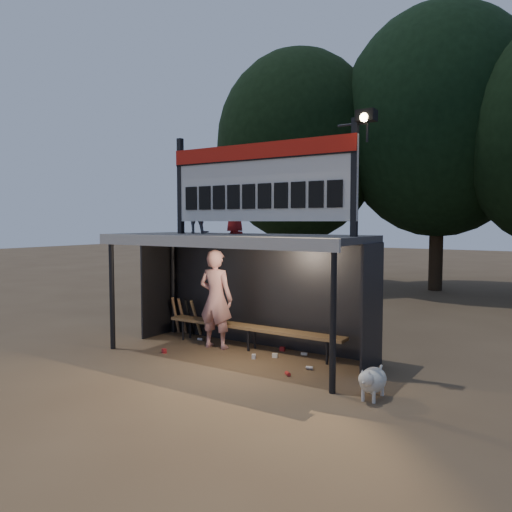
{
  "coord_description": "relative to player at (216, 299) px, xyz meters",
  "views": [
    {
      "loc": [
        5.4,
        -7.66,
        2.57
      ],
      "look_at": [
        0.2,
        0.4,
        1.9
      ],
      "focal_mm": 35.0,
      "sensor_mm": 36.0,
      "label": 1
    }
  ],
  "objects": [
    {
      "name": "player",
      "position": [
        0.0,
        0.0,
        0.0
      ],
      "size": [
        0.78,
        0.56,
        2.0
      ],
      "primitive_type": "imported",
      "rotation": [
        0.0,
        0.0,
        3.26
      ],
      "color": "silver",
      "rests_on": "ground"
    },
    {
      "name": "dugout_shelter",
      "position": [
        0.7,
        -0.05,
        0.84
      ],
      "size": [
        5.1,
        2.08,
        2.32
      ],
      "color": "#373739",
      "rests_on": "ground"
    },
    {
      "name": "litter",
      "position": [
        1.08,
        -0.13,
        -0.96
      ],
      "size": [
        3.05,
        1.48,
        0.08
      ],
      "color": "#A81C1E",
      "rests_on": "ground"
    },
    {
      "name": "scoreboard_assembly",
      "position": [
        1.26,
        -0.3,
        2.32
      ],
      "size": [
        4.1,
        0.27,
        1.99
      ],
      "color": "black",
      "rests_on": "dugout_shelter"
    },
    {
      "name": "bench",
      "position": [
        0.7,
        0.26,
        -0.57
      ],
      "size": [
        4.0,
        0.35,
        0.48
      ],
      "color": "brown",
      "rests_on": "ground"
    },
    {
      "name": "tree_mid",
      "position": [
        1.7,
        11.21,
        5.16
      ],
      "size": [
        7.22,
        7.22,
        10.36
      ],
      "color": "#302115",
      "rests_on": "ground"
    },
    {
      "name": "child_b",
      "position": [
        0.34,
        0.19,
        1.82
      ],
      "size": [
        0.59,
        0.56,
        1.01
      ],
      "primitive_type": "imported",
      "rotation": [
        0.0,
        0.0,
        2.47
      ],
      "color": "maroon",
      "rests_on": "dugout_shelter"
    },
    {
      "name": "tree_left",
      "position": [
        -3.3,
        9.71,
        4.51
      ],
      "size": [
        6.46,
        6.46,
        9.27
      ],
      "color": "black",
      "rests_on": "ground"
    },
    {
      "name": "bats",
      "position": [
        -1.26,
        0.53,
        -0.57
      ],
      "size": [
        0.68,
        0.35,
        0.84
      ],
      "color": "#A1744B",
      "rests_on": "ground"
    },
    {
      "name": "ground",
      "position": [
        0.7,
        -0.29,
        -1.0
      ],
      "size": [
        80.0,
        80.0,
        0.0
      ],
      "primitive_type": "plane",
      "color": "brown",
      "rests_on": "ground"
    },
    {
      "name": "child_a",
      "position": [
        -0.47,
        0.01,
        1.85
      ],
      "size": [
        0.57,
        0.48,
        1.06
      ],
      "primitive_type": "imported",
      "rotation": [
        0.0,
        0.0,
        3.31
      ],
      "color": "gray",
      "rests_on": "dugout_shelter"
    },
    {
      "name": "dog",
      "position": [
        3.69,
        -1.12,
        -0.72
      ],
      "size": [
        0.36,
        0.81,
        0.49
      ],
      "color": "silver",
      "rests_on": "ground"
    }
  ]
}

